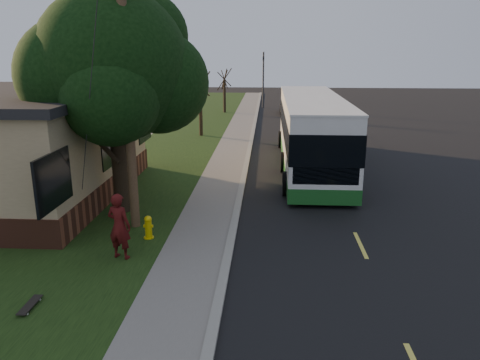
# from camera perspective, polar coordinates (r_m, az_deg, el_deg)

# --- Properties ---
(ground) EXTENTS (120.00, 120.00, 0.00)m
(ground) POSITION_cam_1_polar(r_m,az_deg,el_deg) (14.74, -1.10, -7.56)
(ground) COLOR black
(ground) RESTS_ON ground
(road) EXTENTS (8.00, 80.00, 0.01)m
(road) POSITION_cam_1_polar(r_m,az_deg,el_deg) (24.38, 10.23, 1.67)
(road) COLOR black
(road) RESTS_ON ground
(curb) EXTENTS (0.25, 80.00, 0.12)m
(curb) POSITION_cam_1_polar(r_m,az_deg,el_deg) (24.22, 0.79, 1.97)
(curb) COLOR gray
(curb) RESTS_ON ground
(sidewalk) EXTENTS (2.00, 80.00, 0.08)m
(sidewalk) POSITION_cam_1_polar(r_m,az_deg,el_deg) (24.29, -1.57, 1.96)
(sidewalk) COLOR slate
(sidewalk) RESTS_ON ground
(grass_verge) EXTENTS (5.00, 80.00, 0.07)m
(grass_verge) POSITION_cam_1_polar(r_m,az_deg,el_deg) (24.84, -9.64, 2.04)
(grass_verge) COLOR black
(grass_verge) RESTS_ON ground
(fire_hydrant) EXTENTS (0.32, 0.32, 0.74)m
(fire_hydrant) POSITION_cam_1_polar(r_m,az_deg,el_deg) (15.00, -11.11, -5.66)
(fire_hydrant) COLOR #E0C00B
(fire_hydrant) RESTS_ON grass_verge
(utility_pole) EXTENTS (2.86, 3.21, 9.07)m
(utility_pole) POSITION_cam_1_polar(r_m,az_deg,el_deg) (15.19, -13.64, 10.78)
(utility_pole) COLOR #473321
(utility_pole) RESTS_ON ground
(leafy_tree) EXTENTS (6.30, 6.00, 7.80)m
(leafy_tree) POSITION_cam_1_polar(r_m,az_deg,el_deg) (17.00, -14.98, 12.99)
(leafy_tree) COLOR black
(leafy_tree) RESTS_ON grass_verge
(bare_tree_near) EXTENTS (1.38, 1.21, 4.31)m
(bare_tree_near) POSITION_cam_1_polar(r_m,az_deg,el_deg) (32.04, -4.84, 9.11)
(bare_tree_near) COLOR black
(bare_tree_near) RESTS_ON grass_verge
(bare_tree_far) EXTENTS (1.38, 1.21, 4.03)m
(bare_tree_far) POSITION_cam_1_polar(r_m,az_deg,el_deg) (43.85, -1.90, 10.75)
(bare_tree_far) COLOR black
(bare_tree_far) RESTS_ON grass_verge
(traffic_signal) EXTENTS (0.18, 0.22, 5.50)m
(traffic_signal) POSITION_cam_1_polar(r_m,az_deg,el_deg) (47.57, 2.85, 12.53)
(traffic_signal) COLOR #2D2D30
(traffic_signal) RESTS_ON ground
(transit_bus) EXTENTS (3.04, 13.16, 3.56)m
(transit_bus) POSITION_cam_1_polar(r_m,az_deg,el_deg) (23.66, 8.69, 6.00)
(transit_bus) COLOR silver
(transit_bus) RESTS_ON ground
(skateboarder) EXTENTS (0.80, 0.63, 1.92)m
(skateboarder) POSITION_cam_1_polar(r_m,az_deg,el_deg) (13.60, -14.51, -5.46)
(skateboarder) COLOR #470E0E
(skateboarder) RESTS_ON grass_verge
(skateboard_main) EXTENTS (0.23, 0.89, 0.08)m
(skateboard_main) POSITION_cam_1_polar(r_m,az_deg,el_deg) (12.16, -24.23, -13.73)
(skateboard_main) COLOR black
(skateboard_main) RESTS_ON grass_verge
(dumpster) EXTENTS (1.84, 1.60, 1.40)m
(dumpster) POSITION_cam_1_polar(r_m,az_deg,el_deg) (23.04, -21.37, 1.90)
(dumpster) COLOR #13321C
(dumpster) RESTS_ON building_lot
(distant_car) EXTENTS (1.71, 4.18, 1.42)m
(distant_car) POSITION_cam_1_polar(r_m,az_deg,el_deg) (43.75, 5.97, 8.96)
(distant_car) COLOR black
(distant_car) RESTS_ON ground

